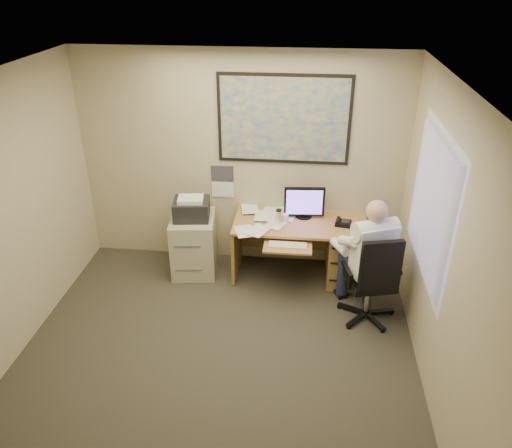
# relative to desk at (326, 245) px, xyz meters

# --- Properties ---
(room_shell) EXTENTS (4.00, 4.50, 2.70)m
(room_shell) POSITION_rel_desk_xyz_m (-1.09, -1.90, 0.91)
(room_shell) COLOR #323027
(room_shell) RESTS_ON ground
(desk) EXTENTS (1.60, 0.97, 1.14)m
(desk) POSITION_rel_desk_xyz_m (0.00, 0.00, 0.00)
(desk) COLOR tan
(desk) RESTS_ON ground
(world_map) EXTENTS (1.56, 0.03, 1.06)m
(world_map) POSITION_rel_desk_xyz_m (-0.58, 0.33, 1.46)
(world_map) COLOR #1E4C93
(world_map) RESTS_ON room_shell
(wall_calendar) EXTENTS (0.28, 0.01, 0.42)m
(wall_calendar) POSITION_rel_desk_xyz_m (-1.33, 0.34, 0.64)
(wall_calendar) COLOR white
(wall_calendar) RESTS_ON room_shell
(window_blinds) EXTENTS (0.06, 1.40, 1.30)m
(window_blinds) POSITION_rel_desk_xyz_m (0.88, -1.10, 1.11)
(window_blinds) COLOR beige
(window_blinds) RESTS_ON room_shell
(filing_cabinet) EXTENTS (0.61, 0.70, 1.03)m
(filing_cabinet) POSITION_rel_desk_xyz_m (-1.65, -0.04, -0.00)
(filing_cabinet) COLOR #B6B093
(filing_cabinet) RESTS_ON ground
(office_chair) EXTENTS (0.79, 0.79, 1.10)m
(office_chair) POSITION_rel_desk_xyz_m (0.44, -0.83, -0.12)
(office_chair) COLOR black
(office_chair) RESTS_ON ground
(person) EXTENTS (0.88, 1.02, 1.42)m
(person) POSITION_rel_desk_xyz_m (0.46, -0.75, 0.26)
(person) COLOR white
(person) RESTS_ON office_chair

